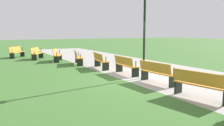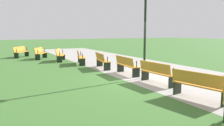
# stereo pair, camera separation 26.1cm
# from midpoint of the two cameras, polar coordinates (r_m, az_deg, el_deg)

# --- Properties ---
(ground_plane) EXTENTS (120.00, 120.00, 0.00)m
(ground_plane) POSITION_cam_midpoint_polar(r_m,az_deg,el_deg) (10.02, 6.83, -3.95)
(ground_plane) COLOR #3D6B2D
(path_paving) EXTENTS (39.30, 5.51, 0.01)m
(path_paving) POSITION_cam_midpoint_polar(r_m,az_deg,el_deg) (11.19, 14.42, -2.88)
(path_paving) COLOR #A39E99
(path_paving) RESTS_ON ground
(bench_0) EXTENTS (1.65, 1.38, 0.89)m
(bench_0) POSITION_cam_midpoint_polar(r_m,az_deg,el_deg) (19.78, -23.83, 2.65)
(bench_0) COLOR orange
(bench_0) RESTS_ON ground
(bench_1) EXTENTS (1.71, 1.25, 0.89)m
(bench_1) POSITION_cam_midpoint_polar(r_m,az_deg,el_deg) (18.05, -19.31, 2.44)
(bench_1) COLOR orange
(bench_1) RESTS_ON ground
(bench_2) EXTENTS (1.75, 1.10, 0.89)m
(bench_2) POSITION_cam_midpoint_polar(r_m,az_deg,el_deg) (16.28, -14.52, 2.09)
(bench_2) COLOR orange
(bench_2) RESTS_ON ground
(bench_3) EXTENTS (1.76, 0.93, 0.89)m
(bench_3) POSITION_cam_midpoint_polar(r_m,az_deg,el_deg) (14.48, -9.36, 1.54)
(bench_3) COLOR orange
(bench_3) RESTS_ON ground
(bench_4) EXTENTS (1.76, 0.76, 0.89)m
(bench_4) POSITION_cam_midpoint_polar(r_m,az_deg,el_deg) (12.65, -3.66, 0.72)
(bench_4) COLOR orange
(bench_4) RESTS_ON ground
(bench_5) EXTENTS (1.72, 0.57, 0.89)m
(bench_5) POSITION_cam_midpoint_polar(r_m,az_deg,el_deg) (10.81, 2.85, -0.50)
(bench_5) COLOR orange
(bench_5) RESTS_ON ground
(bench_6) EXTENTS (1.72, 0.57, 0.89)m
(bench_6) POSITION_cam_midpoint_polar(r_m,az_deg,el_deg) (8.99, 10.69, -2.34)
(bench_6) COLOR orange
(bench_6) RESTS_ON ground
(bench_7) EXTENTS (1.76, 0.76, 0.89)m
(bench_7) POSITION_cam_midpoint_polar(r_m,az_deg,el_deg) (7.25, 20.78, -5.18)
(bench_7) COLOR orange
(bench_7) RESTS_ON ground
(lamp_post) EXTENTS (0.32, 0.32, 4.37)m
(lamp_post) POSITION_cam_midpoint_polar(r_m,az_deg,el_deg) (9.93, 7.71, 13.38)
(lamp_post) COLOR black
(lamp_post) RESTS_ON ground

